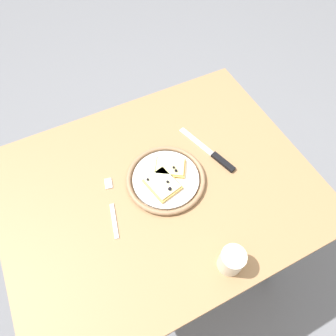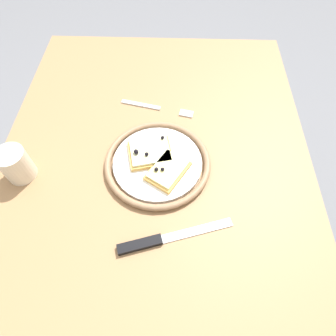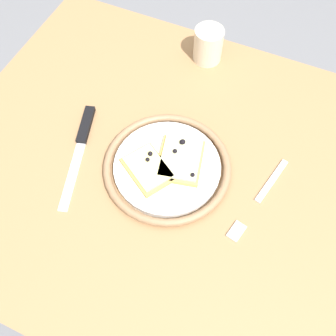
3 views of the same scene
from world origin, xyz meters
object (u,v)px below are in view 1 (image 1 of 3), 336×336
Objects in this scene: plate at (166,179)px; cup at (231,260)px; knife at (216,156)px; dining_table at (159,200)px; pizza_slice_far at (170,167)px; fork at (112,206)px; pizza_slice_near at (163,184)px.

cup reaches higher than plate.
dining_table is at bearing -175.99° from knife.
cup is at bearing -83.22° from plate.
pizza_slice_far reaches higher than dining_table.
knife reaches higher than fork.
pizza_slice_far is (0.05, 0.04, -0.00)m from pizza_slice_near.
pizza_slice_far is at bearing 173.27° from knife.
pizza_slice_near is 0.58× the size of fork.
cup reaches higher than knife.
dining_table is 4.83× the size of fork.
plate is 1.25× the size of fork.
knife is at bearing 6.90° from pizza_slice_near.
knife is (0.19, 0.01, -0.00)m from plate.
knife is 0.35m from cup.
pizza_slice_near is (-0.02, -0.02, 0.01)m from plate.
plate is 3.14× the size of cup.
dining_table is 8.30× the size of pizza_slice_near.
plate is 0.03m from pizza_slice_near.
cup is at bearing -115.25° from knife.
plate is at bearing 3.03° from fork.
fork is (-0.21, -0.04, -0.02)m from pizza_slice_far.
cup is at bearing -78.95° from pizza_slice_near.
pizza_slice_near is at bearing -42.20° from dining_table.
knife is 0.37m from fork.
fork is at bearing -179.59° from dining_table.
pizza_slice_far is at bearing 41.59° from plate.
pizza_slice_near reaches higher than fork.
pizza_slice_far is at bearing 29.76° from dining_table.
cup is (0.06, -0.29, 0.02)m from pizza_slice_near.
plate is 0.31m from cup.
fork is (-0.15, -0.00, 0.10)m from dining_table.
dining_table is 12.14× the size of cup.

